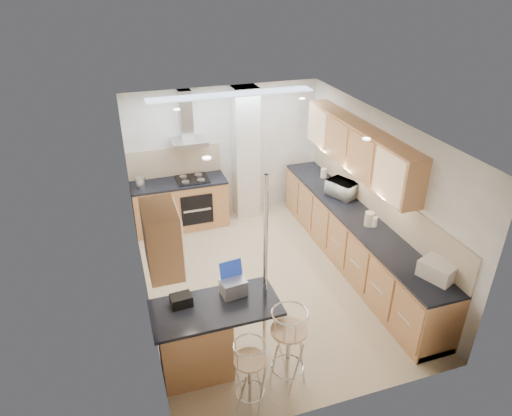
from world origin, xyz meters
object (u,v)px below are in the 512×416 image
object	(u,v)px
bar_stool_near	(250,375)
bar_stool_end	(288,348)
microwave	(342,189)
laptop	(233,287)
bread_bin	(438,270)

from	to	relation	value
bar_stool_near	bar_stool_end	xyz separation A→B (m)	(0.51, 0.16, 0.08)
microwave	bar_stool_end	size ratio (longest dim) A/B	0.46
microwave	bar_stool_near	xyz separation A→B (m)	(-2.49, -2.76, -0.60)
laptop	bar_stool_end	distance (m)	0.93
laptop	bar_stool_near	bearing A→B (deg)	-100.81
bar_stool_near	bar_stool_end	world-z (taller)	bar_stool_end
bar_stool_end	bread_bin	size ratio (longest dim) A/B	2.57
laptop	bar_stool_near	xyz separation A→B (m)	(-0.05, -0.80, -0.58)
bar_stool_near	bar_stool_end	bearing A→B (deg)	26.31
laptop	bar_stool_end	size ratio (longest dim) A/B	0.27
bar_stool_end	bar_stool_near	bearing A→B (deg)	145.63
microwave	laptop	xyz separation A→B (m)	(-2.44, -1.95, -0.02)
bread_bin	microwave	bearing A→B (deg)	69.11
microwave	bar_stool_end	distance (m)	3.30
microwave	laptop	world-z (taller)	microwave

